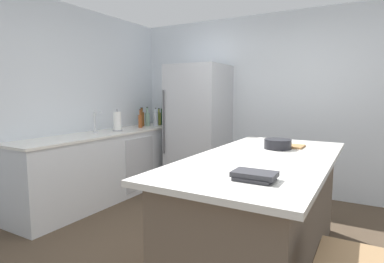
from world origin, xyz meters
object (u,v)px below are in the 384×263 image
Objects in this scene: hot_sauce_bottle at (140,122)px; mixing_bowl at (278,144)px; wine_bottle at (163,116)px; cutting_board at (287,146)px; whiskey_bottle at (142,119)px; olive_oil_bottle at (159,118)px; soda_bottle at (156,119)px; paper_towel_roll at (117,122)px; kitchen_island at (262,211)px; vinegar_bottle at (140,121)px; gin_bottle at (147,119)px; sink_faucet at (95,121)px; refrigerator at (198,127)px; cookbook_stack at (255,176)px.

mixing_bowl is (2.44, -0.98, -0.03)m from hot_sauce_bottle.
wine_bottle is 2.71m from cutting_board.
mixing_bowl is 0.18m from cutting_board.
olive_oil_bottle is at bearing 66.35° from whiskey_bottle.
paper_towel_roll is at bearing -92.61° from soda_bottle.
kitchen_island is at bearing -39.04° from wine_bottle.
cutting_board is (2.42, -0.73, -0.09)m from vinegar_bottle.
paper_towel_roll is 0.77m from gin_bottle.
sink_faucet reaches higher than olive_oil_bottle.
kitchen_island is 1.19× the size of refrigerator.
kitchen_island is at bearing -35.89° from soda_bottle.
sink_faucet is 2.51m from cutting_board.
paper_towel_roll reaches higher than olive_oil_bottle.
vinegar_bottle is (-0.03, -0.36, -0.01)m from soda_bottle.
vinegar_bottle is 1.12× the size of cookbook_stack.
kitchen_island is 7.18× the size of paper_towel_roll.
hot_sauce_bottle is (-0.00, -0.18, -0.04)m from gin_bottle.
refrigerator is 6.37× the size of soda_bottle.
whiskey_bottle is 1.18× the size of cookbook_stack.
wine_bottle is at bearing 76.66° from hot_sauce_bottle.
kitchen_island is 7.46× the size of sink_faucet.
paper_towel_roll is 1.10× the size of olive_oil_bottle.
kitchen_island is 3.01m from olive_oil_bottle.
olive_oil_bottle is at bearing 95.44° from soda_bottle.
refrigerator is at bearing -12.83° from wine_bottle.
paper_towel_roll is 1.06m from wine_bottle.
paper_towel_roll reaches higher than vinegar_bottle.
paper_towel_roll is at bearing -91.71° from olive_oil_bottle.
refrigerator is 2.97m from cookbook_stack.
wine_bottle is 1.52× the size of mixing_bowl.
olive_oil_bottle is 0.47m from vinegar_bottle.
paper_towel_roll is 1.20× the size of cookbook_stack.
olive_oil_bottle reaches higher than hot_sauce_bottle.
whiskey_bottle is 3.45m from cookbook_stack.
sink_faucet is 0.96× the size of gin_bottle.
kitchen_island is at bearing -29.28° from vinegar_bottle.
hot_sauce_bottle is (-2.44, 1.42, 0.53)m from kitchen_island.
vinegar_bottle is at bearing -94.63° from soda_bottle.
wine_bottle is 3.61m from cookbook_stack.
kitchen_island is 2.97m from gin_bottle.
cookbook_stack is 1.32m from cutting_board.
wine_bottle is 0.41m from whiskey_bottle.
olive_oil_bottle is (-0.02, -0.09, -0.04)m from wine_bottle.
gin_bottle is 2.69m from cutting_board.
wine_bottle is 2.75m from mixing_bowl.
gin_bottle is at bearing 67.42° from whiskey_bottle.
wine_bottle is 1.23× the size of cutting_board.
gin_bottle is at bearing 154.49° from mixing_bowl.
paper_towel_roll is 0.86m from soda_bottle.
gin_bottle is 1.20× the size of cookbook_stack.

